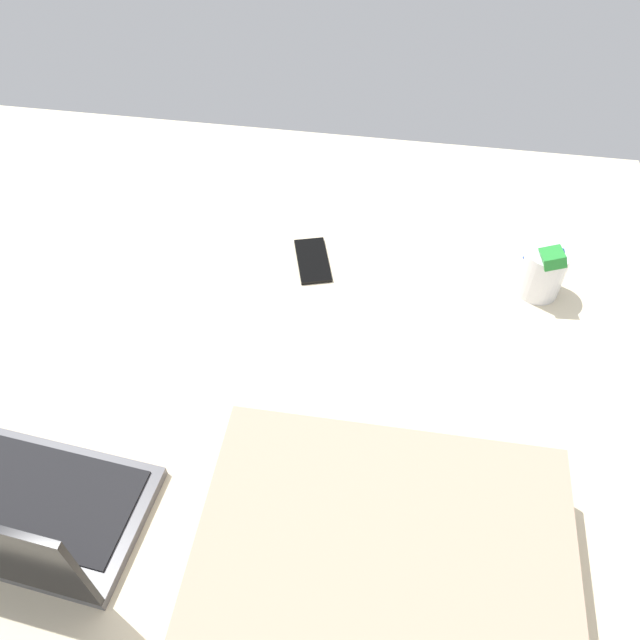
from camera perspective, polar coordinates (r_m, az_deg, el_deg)
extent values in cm
cube|color=beige|center=(140.02, -6.38, -2.18)|extent=(180.00, 140.00, 18.00)
cube|color=#4C4C51|center=(116.67, -23.38, -15.24)|extent=(35.05, 26.05, 2.00)
cube|color=black|center=(116.10, -23.20, -14.35)|extent=(30.49, 19.69, 0.40)
cylinder|color=silver|center=(141.44, 19.16, 4.06)|extent=(9.00, 9.00, 11.00)
cube|color=blue|center=(142.81, 19.14, 3.45)|extent=(7.15, 7.15, 4.62)
cube|color=#268C33|center=(141.08, 19.19, 4.27)|extent=(6.47, 5.80, 5.57)
cube|color=blue|center=(139.46, 19.34, 5.10)|extent=(8.83, 8.59, 6.47)
cube|color=#268C33|center=(136.31, 19.97, 5.22)|extent=(5.32, 6.32, 4.62)
cube|color=black|center=(143.61, -0.66, 5.31)|extent=(10.57, 15.37, 0.80)
cube|color=tan|center=(99.30, 5.57, -20.23)|extent=(52.00, 36.00, 13.00)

